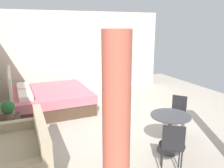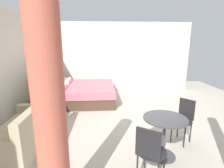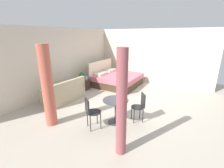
{
  "view_description": "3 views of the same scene",
  "coord_description": "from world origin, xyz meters",
  "px_view_note": "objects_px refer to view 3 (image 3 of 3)",
  "views": [
    {
      "loc": [
        -4.68,
        2.08,
        2.28
      ],
      "look_at": [
        0.06,
        0.03,
        0.95
      ],
      "focal_mm": 36.28,
      "sensor_mm": 36.0,
      "label": 1
    },
    {
      "loc": [
        -4.17,
        0.63,
        1.9
      ],
      "look_at": [
        0.29,
        0.36,
        0.86
      ],
      "focal_mm": 27.54,
      "sensor_mm": 36.0,
      "label": 2
    },
    {
      "loc": [
        -5.16,
        -2.42,
        2.47
      ],
      "look_at": [
        -0.17,
        0.57,
        0.63
      ],
      "focal_mm": 25.3,
      "sensor_mm": 36.0,
      "label": 3
    }
  ],
  "objects_px": {
    "couch": "(65,93)",
    "nightstand": "(84,85)",
    "bed": "(116,79)",
    "vase": "(86,78)",
    "cafe_chair_near_couch": "(91,110)",
    "cafe_chair_near_window": "(140,105)",
    "balcony_table": "(115,107)",
    "potted_plant": "(82,76)"
  },
  "relations": [
    {
      "from": "bed",
      "to": "nightstand",
      "type": "bearing_deg",
      "value": 143.37
    },
    {
      "from": "vase",
      "to": "cafe_chair_near_window",
      "type": "xyz_separation_m",
      "value": [
        -1.43,
        -3.23,
        -0.02
      ]
    },
    {
      "from": "balcony_table",
      "to": "bed",
      "type": "bearing_deg",
      "value": 28.95
    },
    {
      "from": "couch",
      "to": "cafe_chair_near_window",
      "type": "height_order",
      "value": "cafe_chair_near_window"
    },
    {
      "from": "couch",
      "to": "nightstand",
      "type": "xyz_separation_m",
      "value": [
        1.38,
        0.23,
        -0.06
      ]
    },
    {
      "from": "balcony_table",
      "to": "cafe_chair_near_window",
      "type": "relative_size",
      "value": 0.85
    },
    {
      "from": "balcony_table",
      "to": "cafe_chair_near_couch",
      "type": "height_order",
      "value": "cafe_chair_near_couch"
    },
    {
      "from": "cafe_chair_near_window",
      "to": "balcony_table",
      "type": "bearing_deg",
      "value": 129.47
    },
    {
      "from": "couch",
      "to": "potted_plant",
      "type": "distance_m",
      "value": 1.35
    },
    {
      "from": "cafe_chair_near_couch",
      "to": "cafe_chair_near_window",
      "type": "bearing_deg",
      "value": -42.55
    },
    {
      "from": "couch",
      "to": "cafe_chair_near_couch",
      "type": "bearing_deg",
      "value": -115.74
    },
    {
      "from": "vase",
      "to": "cafe_chair_near_window",
      "type": "relative_size",
      "value": 0.19
    },
    {
      "from": "balcony_table",
      "to": "cafe_chair_near_couch",
      "type": "bearing_deg",
      "value": 145.38
    },
    {
      "from": "couch",
      "to": "vase",
      "type": "distance_m",
      "value": 1.53
    },
    {
      "from": "potted_plant",
      "to": "balcony_table",
      "type": "relative_size",
      "value": 0.51
    },
    {
      "from": "couch",
      "to": "cafe_chair_near_couch",
      "type": "xyz_separation_m",
      "value": [
        -1.0,
        -2.07,
        0.25
      ]
    },
    {
      "from": "bed",
      "to": "potted_plant",
      "type": "xyz_separation_m",
      "value": [
        -1.44,
        0.99,
        0.35
      ]
    },
    {
      "from": "bed",
      "to": "vase",
      "type": "xyz_separation_m",
      "value": [
        -1.22,
        0.94,
        0.23
      ]
    },
    {
      "from": "vase",
      "to": "potted_plant",
      "type": "bearing_deg",
      "value": 168.85
    },
    {
      "from": "couch",
      "to": "nightstand",
      "type": "bearing_deg",
      "value": 9.57
    },
    {
      "from": "vase",
      "to": "cafe_chair_near_window",
      "type": "height_order",
      "value": "cafe_chair_near_window"
    },
    {
      "from": "nightstand",
      "to": "cafe_chair_near_couch",
      "type": "distance_m",
      "value": 3.32
    },
    {
      "from": "bed",
      "to": "potted_plant",
      "type": "relative_size",
      "value": 5.58
    },
    {
      "from": "couch",
      "to": "vase",
      "type": "bearing_deg",
      "value": 6.94
    },
    {
      "from": "nightstand",
      "to": "vase",
      "type": "distance_m",
      "value": 0.33
    },
    {
      "from": "bed",
      "to": "vase",
      "type": "bearing_deg",
      "value": 142.2
    },
    {
      "from": "nightstand",
      "to": "couch",
      "type": "bearing_deg",
      "value": -170.43
    },
    {
      "from": "cafe_chair_near_couch",
      "to": "balcony_table",
      "type": "bearing_deg",
      "value": -34.62
    },
    {
      "from": "vase",
      "to": "cafe_chair_near_couch",
      "type": "distance_m",
      "value": 3.36
    },
    {
      "from": "balcony_table",
      "to": "nightstand",
      "type": "bearing_deg",
      "value": 56.87
    },
    {
      "from": "cafe_chair_near_window",
      "to": "cafe_chair_near_couch",
      "type": "relative_size",
      "value": 0.97
    },
    {
      "from": "bed",
      "to": "couch",
      "type": "height_order",
      "value": "bed"
    },
    {
      "from": "nightstand",
      "to": "vase",
      "type": "height_order",
      "value": "vase"
    },
    {
      "from": "nightstand",
      "to": "cafe_chair_near_couch",
      "type": "xyz_separation_m",
      "value": [
        -2.37,
        -2.3,
        0.31
      ]
    },
    {
      "from": "vase",
      "to": "balcony_table",
      "type": "height_order",
      "value": "balcony_table"
    },
    {
      "from": "balcony_table",
      "to": "cafe_chair_near_couch",
      "type": "distance_m",
      "value": 0.73
    },
    {
      "from": "balcony_table",
      "to": "cafe_chair_near_window",
      "type": "bearing_deg",
      "value": -50.53
    },
    {
      "from": "couch",
      "to": "balcony_table",
      "type": "relative_size",
      "value": 2.2
    },
    {
      "from": "couch",
      "to": "balcony_table",
      "type": "height_order",
      "value": "couch"
    },
    {
      "from": "nightstand",
      "to": "bed",
      "type": "bearing_deg",
      "value": -36.63
    },
    {
      "from": "potted_plant",
      "to": "balcony_table",
      "type": "distance_m",
      "value": 3.18
    },
    {
      "from": "balcony_table",
      "to": "cafe_chair_near_window",
      "type": "distance_m",
      "value": 0.73
    }
  ]
}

